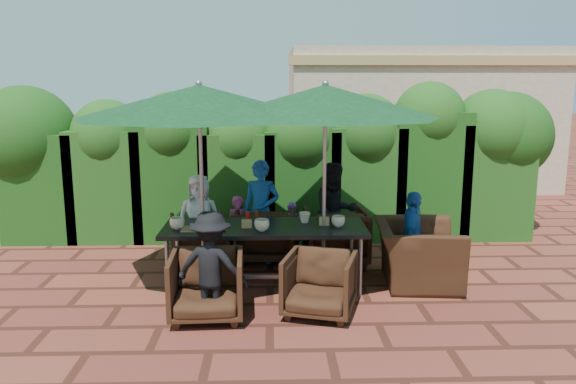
{
  "coord_description": "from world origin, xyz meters",
  "views": [
    {
      "loc": [
        0.03,
        -6.46,
        2.42
      ],
      "look_at": [
        0.23,
        0.4,
        1.09
      ],
      "focal_mm": 35.0,
      "sensor_mm": 36.0,
      "label": 1
    }
  ],
  "objects_px": {
    "umbrella_right": "(325,102)",
    "chair_near_right": "(320,281)",
    "chair_far_mid": "(266,231)",
    "chair_near_left": "(207,282)",
    "umbrella_left": "(199,102)",
    "dining_table": "(265,232)",
    "chair_far_right": "(335,233)",
    "chair_end_right": "(417,244)",
    "chair_far_left": "(199,237)"
  },
  "relations": [
    {
      "from": "umbrella_right",
      "to": "chair_near_right",
      "type": "bearing_deg",
      "value": -97.84
    },
    {
      "from": "chair_far_mid",
      "to": "chair_near_left",
      "type": "relative_size",
      "value": 1.08
    },
    {
      "from": "umbrella_left",
      "to": "chair_near_right",
      "type": "bearing_deg",
      "value": -32.39
    },
    {
      "from": "dining_table",
      "to": "chair_near_left",
      "type": "xyz_separation_m",
      "value": [
        -0.59,
        -0.93,
        -0.29
      ]
    },
    {
      "from": "chair_far_right",
      "to": "chair_end_right",
      "type": "distance_m",
      "value": 1.21
    },
    {
      "from": "chair_near_left",
      "to": "chair_near_right",
      "type": "distance_m",
      "value": 1.18
    },
    {
      "from": "chair_far_mid",
      "to": "chair_end_right",
      "type": "height_order",
      "value": "chair_end_right"
    },
    {
      "from": "dining_table",
      "to": "chair_far_left",
      "type": "xyz_separation_m",
      "value": [
        -0.91,
        0.92,
        -0.3
      ]
    },
    {
      "from": "chair_far_mid",
      "to": "chair_near_left",
      "type": "xyz_separation_m",
      "value": [
        -0.6,
        -1.95,
        -0.03
      ]
    },
    {
      "from": "umbrella_left",
      "to": "chair_far_right",
      "type": "xyz_separation_m",
      "value": [
        1.68,
        0.89,
        -1.79
      ]
    },
    {
      "from": "umbrella_right",
      "to": "chair_far_mid",
      "type": "distance_m",
      "value": 2.19
    },
    {
      "from": "umbrella_left",
      "to": "umbrella_right",
      "type": "distance_m",
      "value": 1.44
    },
    {
      "from": "chair_far_left",
      "to": "chair_far_right",
      "type": "height_order",
      "value": "chair_far_right"
    },
    {
      "from": "chair_far_right",
      "to": "chair_near_right",
      "type": "xyz_separation_m",
      "value": [
        -0.36,
        -1.73,
        -0.06
      ]
    },
    {
      "from": "umbrella_left",
      "to": "chair_far_left",
      "type": "distance_m",
      "value": 2.08
    },
    {
      "from": "chair_far_left",
      "to": "chair_far_mid",
      "type": "height_order",
      "value": "chair_far_mid"
    },
    {
      "from": "umbrella_left",
      "to": "umbrella_right",
      "type": "height_order",
      "value": "same"
    },
    {
      "from": "chair_far_left",
      "to": "chair_end_right",
      "type": "bearing_deg",
      "value": 150.14
    },
    {
      "from": "chair_far_left",
      "to": "chair_near_right",
      "type": "distance_m",
      "value": 2.33
    },
    {
      "from": "umbrella_left",
      "to": "chair_near_right",
      "type": "xyz_separation_m",
      "value": [
        1.32,
        -0.84,
        -1.85
      ]
    },
    {
      "from": "umbrella_left",
      "to": "umbrella_right",
      "type": "xyz_separation_m",
      "value": [
        1.44,
        0.03,
        -0.0
      ]
    },
    {
      "from": "chair_end_right",
      "to": "umbrella_left",
      "type": "bearing_deg",
      "value": 97.45
    },
    {
      "from": "chair_far_mid",
      "to": "chair_far_left",
      "type": "bearing_deg",
      "value": 10.15
    },
    {
      "from": "umbrella_left",
      "to": "umbrella_right",
      "type": "relative_size",
      "value": 1.08
    },
    {
      "from": "chair_near_right",
      "to": "chair_far_left",
      "type": "bearing_deg",
      "value": 146.01
    },
    {
      "from": "dining_table",
      "to": "umbrella_left",
      "type": "relative_size",
      "value": 0.83
    },
    {
      "from": "chair_far_right",
      "to": "chair_near_right",
      "type": "relative_size",
      "value": 1.15
    },
    {
      "from": "umbrella_right",
      "to": "chair_far_left",
      "type": "xyz_separation_m",
      "value": [
        -1.61,
        0.92,
        -1.84
      ]
    },
    {
      "from": "dining_table",
      "to": "chair_near_right",
      "type": "distance_m",
      "value": 1.09
    },
    {
      "from": "dining_table",
      "to": "chair_far_left",
      "type": "height_order",
      "value": "dining_table"
    },
    {
      "from": "chair_far_right",
      "to": "chair_far_mid",
      "type": "bearing_deg",
      "value": -13.3
    },
    {
      "from": "chair_far_left",
      "to": "chair_end_right",
      "type": "xyz_separation_m",
      "value": [
        2.77,
        -0.85,
        0.12
      ]
    },
    {
      "from": "umbrella_left",
      "to": "chair_near_left",
      "type": "relative_size",
      "value": 3.74
    },
    {
      "from": "umbrella_right",
      "to": "chair_near_left",
      "type": "height_order",
      "value": "umbrella_right"
    },
    {
      "from": "chair_far_left",
      "to": "chair_far_right",
      "type": "distance_m",
      "value": 1.86
    },
    {
      "from": "umbrella_left",
      "to": "umbrella_right",
      "type": "bearing_deg",
      "value": 1.16
    },
    {
      "from": "umbrella_left",
      "to": "chair_end_right",
      "type": "relative_size",
      "value": 2.56
    },
    {
      "from": "chair_far_mid",
      "to": "chair_far_right",
      "type": "height_order",
      "value": "chair_far_right"
    },
    {
      "from": "umbrella_left",
      "to": "chair_near_right",
      "type": "height_order",
      "value": "umbrella_left"
    },
    {
      "from": "umbrella_left",
      "to": "chair_end_right",
      "type": "bearing_deg",
      "value": 2.2
    },
    {
      "from": "chair_near_left",
      "to": "chair_near_right",
      "type": "xyz_separation_m",
      "value": [
        1.18,
        0.06,
        -0.02
      ]
    },
    {
      "from": "chair_far_left",
      "to": "chair_far_right",
      "type": "relative_size",
      "value": 0.88
    },
    {
      "from": "dining_table",
      "to": "chair_far_left",
      "type": "bearing_deg",
      "value": 134.68
    },
    {
      "from": "dining_table",
      "to": "chair_near_left",
      "type": "relative_size",
      "value": 3.11
    },
    {
      "from": "chair_far_mid",
      "to": "chair_far_right",
      "type": "relative_size",
      "value": 0.99
    },
    {
      "from": "chair_far_mid",
      "to": "chair_near_right",
      "type": "bearing_deg",
      "value": 110.29
    },
    {
      "from": "umbrella_right",
      "to": "chair_far_left",
      "type": "bearing_deg",
      "value": 150.31
    },
    {
      "from": "umbrella_right",
      "to": "chair_end_right",
      "type": "relative_size",
      "value": 2.38
    },
    {
      "from": "dining_table",
      "to": "chair_near_left",
      "type": "bearing_deg",
      "value": -122.74
    },
    {
      "from": "umbrella_left",
      "to": "chair_end_right",
      "type": "height_order",
      "value": "umbrella_left"
    }
  ]
}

